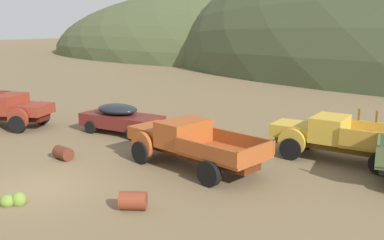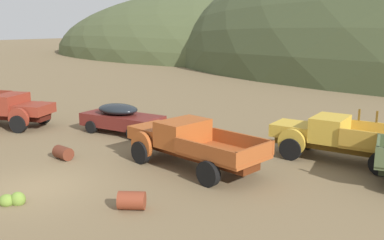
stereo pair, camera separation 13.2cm
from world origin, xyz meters
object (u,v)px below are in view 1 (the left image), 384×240
at_px(truck_rust_red, 7,110).
at_px(truck_oxide_orange, 185,142).
at_px(truck_faded_yellow, 332,137).
at_px(oil_drum_tipped, 63,153).
at_px(car_oxblood, 124,118).
at_px(oil_drum_foreground, 133,201).

relative_size(truck_rust_red, truck_oxide_orange, 0.94).
relative_size(truck_oxide_orange, truck_faded_yellow, 1.09).
xyz_separation_m(truck_oxide_orange, oil_drum_tipped, (-4.88, -2.19, -0.73)).
bearing_deg(car_oxblood, truck_oxide_orange, -27.93).
bearing_deg(car_oxblood, oil_drum_foreground, -49.18).
xyz_separation_m(car_oxblood, truck_oxide_orange, (5.80, -2.78, 0.19)).
bearing_deg(car_oxblood, truck_rust_red, -161.81).
relative_size(truck_oxide_orange, oil_drum_foreground, 6.39).
xyz_separation_m(car_oxblood, truck_faded_yellow, (10.65, 1.34, 0.18)).
height_order(truck_rust_red, car_oxblood, truck_rust_red).
bearing_deg(truck_oxide_orange, car_oxblood, -14.40).
xyz_separation_m(truck_rust_red, oil_drum_foreground, (13.43, -4.88, -0.72)).
xyz_separation_m(truck_rust_red, car_oxblood, (6.55, 2.45, -0.20)).
relative_size(truck_faded_yellow, oil_drum_foreground, 5.87).
distance_m(car_oxblood, oil_drum_tipped, 5.08).
height_order(truck_faded_yellow, oil_drum_foreground, truck_faded_yellow).
xyz_separation_m(truck_oxide_orange, oil_drum_foreground, (1.08, -4.56, -0.72)).
bearing_deg(truck_oxide_orange, oil_drum_foreground, 114.50).
height_order(truck_rust_red, truck_faded_yellow, truck_faded_yellow).
distance_m(truck_rust_red, truck_oxide_orange, 12.36).
bearing_deg(oil_drum_foreground, truck_faded_yellow, 66.55).
bearing_deg(oil_drum_tipped, car_oxblood, 100.48).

